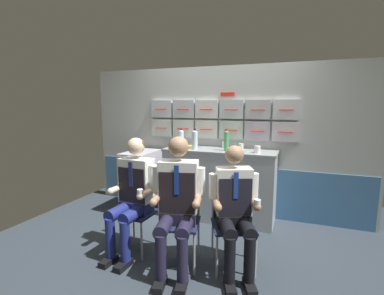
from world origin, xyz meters
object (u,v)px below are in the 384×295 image
Objects in this scene: crew_member_right at (177,197)px; folding_chair_by_counter at (232,214)px; crew_member_left at (133,191)px; paper_cup_blue at (241,146)px; folding_chair_left at (142,202)px; service_trolley at (141,179)px; crew_member_by_counter at (235,205)px; water_bottle_short at (226,140)px; snack_banana at (192,146)px; folding_chair_right at (180,211)px.

folding_chair_by_counter is at bearing 30.78° from crew_member_right.
paper_cup_blue is (0.88, 1.37, 0.34)m from crew_member_left.
crew_member_right reaches higher than folding_chair_left.
service_trolley is 0.74× the size of crew_member_by_counter.
folding_chair_left is 1.38m from water_bottle_short.
paper_cup_blue is at bearing 99.26° from crew_member_by_counter.
snack_banana is (0.18, 1.09, 0.49)m from folding_chair_left.
service_trolley is at bearing -169.44° from paper_cup_blue.
folding_chair_by_counter is 4.88× the size of snack_banana.
paper_cup_blue is (0.16, 0.21, -0.10)m from water_bottle_short.
folding_chair_left is 1.03m from folding_chair_by_counter.
crew_member_left is 7.29× the size of snack_banana.
crew_member_left is 15.77× the size of paper_cup_blue.
folding_chair_left is 0.24m from crew_member_left.
folding_chair_left is 4.88× the size of snack_banana.
folding_chair_by_counter is 1.30m from paper_cup_blue.
water_bottle_short is at bearing 54.47° from folding_chair_left.
paper_cup_blue is (0.88, 1.21, 0.52)m from folding_chair_left.
crew_member_left reaches higher than service_trolley.
water_bottle_short is (0.16, 1.26, 0.41)m from crew_member_right.
folding_chair_by_counter is 1.45m from snack_banana.
service_trolley is at bearing -177.13° from water_bottle_short.
crew_member_by_counter reaches higher than paper_cup_blue.
folding_chair_by_counter is at bearing -82.66° from paper_cup_blue.
crew_member_by_counter reaches higher than snack_banana.
service_trolley is 1.25m from crew_member_left.
crew_member_right is 0.59m from folding_chair_by_counter.
folding_chair_left is 0.53m from folding_chair_right.
snack_banana reaches higher than service_trolley.
crew_member_by_counter is at bearing -6.65° from folding_chair_left.
water_bottle_short is at bearing -127.81° from paper_cup_blue.
crew_member_right is (0.57, -0.10, 0.03)m from crew_member_left.
paper_cup_blue reaches higher than snack_banana.
crew_member_right is 1.34m from water_bottle_short.
paper_cup_blue is at bearing 52.19° from water_bottle_short.
folding_chair_right is at bearing 103.14° from crew_member_right.
service_trolley is 1.85m from folding_chair_by_counter.
crew_member_left is at bearing -174.14° from folding_chair_right.
crew_member_left is at bearing -93.00° from folding_chair_left.
water_bottle_short is 0.55m from snack_banana.
service_trolley is 5.29× the size of snack_banana.
paper_cup_blue reaches higher than service_trolley.
water_bottle_short is 1.71× the size of snack_banana.
water_bottle_short reaches higher than crew_member_by_counter.
snack_banana is (-0.38, 1.35, 0.29)m from crew_member_right.
water_bottle_short reaches higher than folding_chair_by_counter.
crew_member_right is at bearing -102.22° from paper_cup_blue.
folding_chair_by_counter is 2.85× the size of water_bottle_short.
snack_banana is (-0.69, -0.12, -0.02)m from paper_cup_blue.
snack_banana is at bearing 126.73° from crew_member_by_counter.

